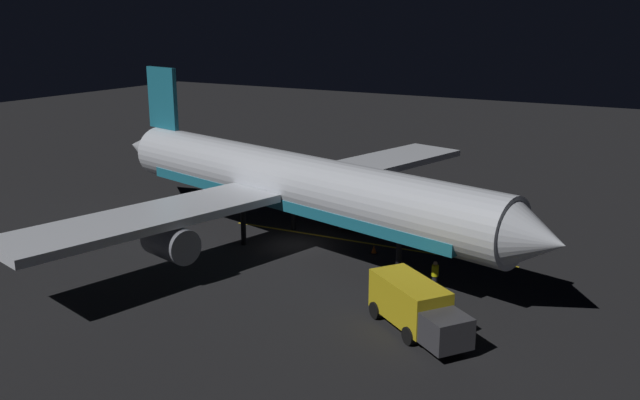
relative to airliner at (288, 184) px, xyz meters
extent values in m
cube|color=black|center=(0.15, 0.60, -4.36)|extent=(180.00, 180.00, 0.20)
cube|color=gold|center=(-2.70, 4.60, -4.26)|extent=(1.34, 21.10, 0.01)
cylinder|color=silver|center=(0.15, 0.60, 0.20)|extent=(11.65, 32.58, 3.99)
cube|color=teal|center=(0.15, 0.60, -0.90)|extent=(10.29, 27.79, 0.72)
cone|color=silver|center=(4.32, 17.57, 0.20)|extent=(4.56, 4.03, 3.91)
cone|color=silver|center=(-4.17, -16.96, 0.20)|extent=(4.63, 5.51, 3.59)
cube|color=teal|center=(-3.50, -14.24, 4.65)|extent=(1.21, 3.58, 4.92)
cube|color=silver|center=(-10.53, 1.55, -0.40)|extent=(17.86, 8.77, 0.50)
cylinder|color=slate|center=(-9.41, 2.51, -1.80)|extent=(2.80, 3.61, 2.10)
cube|color=silver|center=(10.05, -3.51, -0.40)|extent=(17.86, 8.77, 0.50)
cylinder|color=slate|center=(9.50, -2.14, -1.80)|extent=(2.80, 3.61, 2.10)
cylinder|color=black|center=(2.28, 9.29, -3.03)|extent=(0.44, 0.44, 2.47)
cylinder|color=black|center=(-2.81, -1.38, -3.03)|extent=(0.44, 0.44, 2.47)
cylinder|color=black|center=(1.84, -2.53, -3.03)|extent=(0.44, 0.44, 2.47)
cube|color=gold|center=(8.20, 12.47, -2.78)|extent=(4.40, 5.02, 2.07)
cube|color=#38383D|center=(10.06, 15.12, -3.06)|extent=(2.67, 2.62, 1.50)
cylinder|color=black|center=(9.14, 13.81, -3.81)|extent=(2.41, 2.07, 0.90)
cylinder|color=black|center=(7.26, 11.14, -3.81)|extent=(2.41, 2.07, 0.90)
cube|color=maroon|center=(-7.10, 1.04, -2.79)|extent=(4.28, 3.72, 2.05)
cube|color=#38383D|center=(-4.74, 2.46, -3.06)|extent=(2.57, 2.64, 1.50)
cylinder|color=black|center=(-5.99, 1.71, -3.81)|extent=(1.96, 2.44, 0.90)
cylinder|color=black|center=(-8.22, 0.36, -3.81)|extent=(1.96, 2.44, 0.90)
cylinder|color=black|center=(2.87, 11.83, -3.84)|extent=(0.32, 0.32, 0.85)
cylinder|color=yellow|center=(2.87, 11.83, -3.09)|extent=(0.40, 0.40, 0.65)
sphere|color=tan|center=(2.87, 11.83, -2.64)|extent=(0.24, 0.24, 0.24)
cone|color=#EA590F|center=(5.71, 9.87, -3.99)|extent=(0.36, 0.36, 0.55)
cube|color=black|center=(5.71, 9.87, -4.25)|extent=(0.50, 0.50, 0.03)
cone|color=#EA590F|center=(-1.07, 6.06, -3.99)|extent=(0.36, 0.36, 0.55)
cube|color=black|center=(-1.07, 6.06, -4.25)|extent=(0.50, 0.50, 0.03)
camera|label=1|loc=(38.10, 24.60, 11.04)|focal=38.41mm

